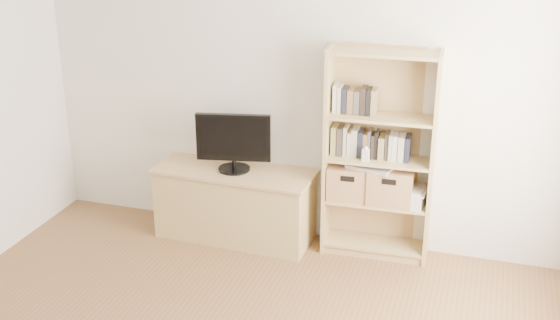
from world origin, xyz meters
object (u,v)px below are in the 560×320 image
at_px(tv_stand, 235,205).
at_px(basket_right, 391,185).
at_px(bookshelf, 379,156).
at_px(television, 233,143).
at_px(baby_monitor, 366,155).
at_px(laptop, 372,166).
at_px(basket_left, 349,181).

height_order(tv_stand, basket_right, basket_right).
distance_m(bookshelf, television, 1.20).
xyz_separation_m(baby_monitor, basket_right, (0.20, 0.10, -0.27)).
bearing_deg(bookshelf, laptop, -172.66).
relative_size(television, laptop, 1.74).
height_order(bookshelf, basket_left, bookshelf).
height_order(television, baby_monitor, television).
bearing_deg(tv_stand, baby_monitor, 1.79).
height_order(television, basket_right, television).
height_order(bookshelf, laptop, bookshelf).
relative_size(bookshelf, basket_right, 4.85).
bearing_deg(baby_monitor, bookshelf, 53.51).
bearing_deg(baby_monitor, laptop, 73.78).
bearing_deg(tv_stand, bookshelf, 6.55).
distance_m(bookshelf, basket_left, 0.33).
xyz_separation_m(tv_stand, baby_monitor, (1.10, -0.01, 0.59)).
distance_m(bookshelf, basket_right, 0.26).
relative_size(television, basket_left, 1.83).
xyz_separation_m(basket_right, laptop, (-0.16, -0.01, 0.15)).
bearing_deg(tv_stand, television, -177.90).
height_order(tv_stand, laptop, laptop).
relative_size(bookshelf, laptop, 4.84).
relative_size(tv_stand, basket_left, 3.88).
distance_m(television, basket_left, 1.00).
distance_m(basket_left, basket_right, 0.33).
height_order(baby_monitor, basket_left, baby_monitor).
xyz_separation_m(bookshelf, basket_right, (0.10, -0.00, -0.24)).
distance_m(bookshelf, laptop, 0.10).
bearing_deg(television, baby_monitor, -12.17).
distance_m(baby_monitor, basket_left, 0.32).
height_order(tv_stand, television, television).
distance_m(television, basket_right, 1.33).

